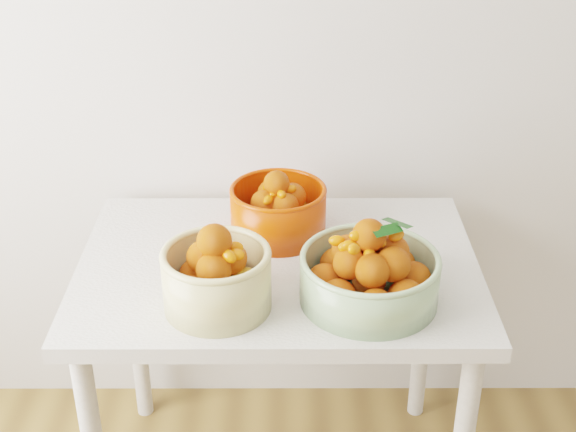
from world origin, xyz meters
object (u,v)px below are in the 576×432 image
Objects in this scene: bowl_orange at (278,210)px; bowl_green at (370,274)px; table at (278,294)px; bowl_cream at (217,277)px.

bowl_green is at bearing -55.87° from bowl_orange.
bowl_green is 0.38m from bowl_orange.
table is 2.68× the size of bowl_green.
bowl_cream is 0.91× the size of bowl_orange.
table is at bearing 141.61° from bowl_green.
bowl_orange is (-0.21, 0.31, 0.00)m from bowl_green.
bowl_orange reaches higher than table.
bowl_green is (0.35, 0.02, -0.01)m from bowl_cream.
table is 0.22m from bowl_orange.
bowl_cream is (-0.14, -0.19, 0.18)m from table.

